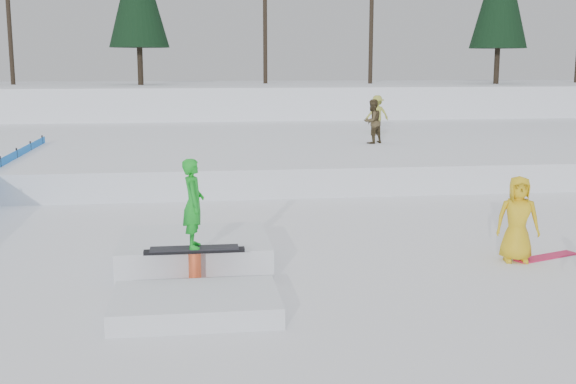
{
  "coord_description": "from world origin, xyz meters",
  "views": [
    {
      "loc": [
        -1.34,
        -11.73,
        3.59
      ],
      "look_at": [
        0.5,
        2.0,
        1.1
      ],
      "focal_mm": 45.0,
      "sensor_mm": 36.0,
      "label": 1
    }
  ],
  "objects": [
    {
      "name": "spectator_yellow",
      "position": [
        4.5,
        0.4,
        0.79
      ],
      "size": [
        0.87,
        0.67,
        1.58
      ],
      "primitive_type": "imported",
      "rotation": [
        0.0,
        0.0,
        -0.24
      ],
      "color": "gold",
      "rests_on": "ground"
    },
    {
      "name": "ground",
      "position": [
        0.0,
        0.0,
        0.0
      ],
      "size": [
        120.0,
        120.0,
        0.0
      ],
      "primitive_type": "plane",
      "color": "white"
    },
    {
      "name": "walker_ygreen",
      "position": [
        6.14,
        16.84,
        1.55
      ],
      "size": [
        1.01,
        0.63,
        1.49
      ],
      "primitive_type": "imported",
      "rotation": [
        0.0,
        0.0,
        3.22
      ],
      "color": "#A1A73C",
      "rests_on": "snow_midrise"
    },
    {
      "name": "loose_board_red",
      "position": [
        5.18,
        0.55,
        0.01
      ],
      "size": [
        1.41,
        0.76,
        0.03
      ],
      "primitive_type": "cube",
      "rotation": [
        0.0,
        0.0,
        0.36
      ],
      "color": "#C91E4C",
      "rests_on": "ground"
    },
    {
      "name": "jib_rail_feature",
      "position": [
        -1.34,
        0.1,
        0.3
      ],
      "size": [
        2.6,
        4.4,
        2.11
      ],
      "color": "white",
      "rests_on": "ground"
    },
    {
      "name": "snow_midrise",
      "position": [
        0.0,
        16.0,
        0.4
      ],
      "size": [
        50.0,
        18.0,
        0.8
      ],
      "primitive_type": "cube",
      "color": "white",
      "rests_on": "ground"
    },
    {
      "name": "walker_olive",
      "position": [
        4.93,
        12.83,
        1.57
      ],
      "size": [
        0.94,
        0.89,
        1.54
      ],
      "primitive_type": "imported",
      "rotation": [
        0.0,
        0.0,
        3.7
      ],
      "color": "#453821",
      "rests_on": "snow_midrise"
    },
    {
      "name": "snow_berm",
      "position": [
        0.0,
        30.0,
        1.2
      ],
      "size": [
        60.0,
        14.0,
        2.4
      ],
      "primitive_type": "cube",
      "color": "white",
      "rests_on": "ground"
    }
  ]
}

